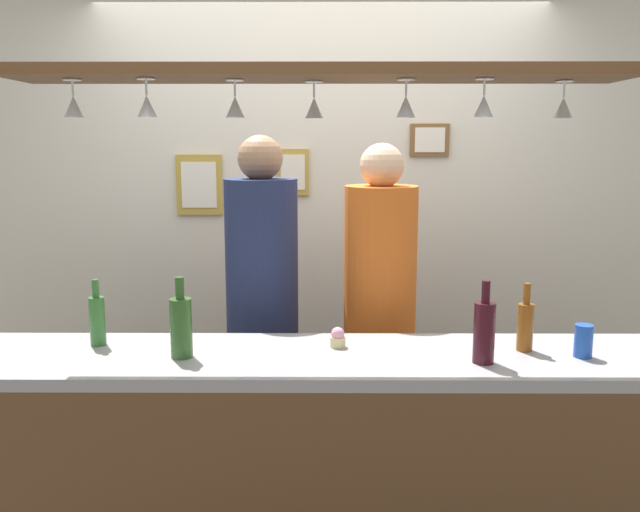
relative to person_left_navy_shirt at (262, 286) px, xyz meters
The scene contains 21 objects.
back_wall 0.85m from the person_left_navy_shirt, 70.36° to the left, with size 4.40×0.06×2.60m, color silver.
bar_counter 0.97m from the person_left_navy_shirt, 71.71° to the right, with size 2.70×0.55×0.96m.
overhead_glass_rack 1.14m from the person_left_navy_shirt, 66.44° to the right, with size 2.20×0.36×0.04m, color brown.
hanging_wineglass_far_left 1.19m from the person_left_navy_shirt, 132.41° to the right, with size 0.07×0.07×0.13m.
hanging_wineglass_left 1.10m from the person_left_navy_shirt, 115.40° to the right, with size 0.07×0.07×0.13m.
hanging_wineglass_center_left 1.02m from the person_left_navy_shirt, 92.27° to the right, with size 0.07×0.07×0.13m.
hanging_wineglass_center 1.01m from the person_left_navy_shirt, 66.06° to the right, with size 0.07×0.07×0.13m.
hanging_wineglass_center_right 1.18m from the person_left_navy_shirt, 48.54° to the right, with size 0.07×0.07×0.13m.
hanging_wineglass_right 1.35m from the person_left_navy_shirt, 38.62° to the right, with size 0.07×0.07×0.13m.
hanging_wineglass_far_right 1.52m from the person_left_navy_shirt, 26.93° to the right, with size 0.07×0.07×0.13m.
person_left_navy_shirt is the anchor object (origin of this frame).
person_right_orange_shirt 0.56m from the person_left_navy_shirt, ahead, with size 0.34×0.34×1.74m.
bottle_champagne_green 0.75m from the person_left_navy_shirt, 107.78° to the right, with size 0.08×0.08×0.30m.
bottle_beer_green_import 0.82m from the person_left_navy_shirt, 135.93° to the right, with size 0.06×0.06×0.26m.
bottle_wine_dark_red 1.16m from the person_left_navy_shirt, 41.90° to the right, with size 0.08×0.08×0.30m.
bottle_beer_amber_tall 1.23m from the person_left_navy_shirt, 30.91° to the right, with size 0.06×0.06×0.26m.
drink_can 1.43m from the person_left_navy_shirt, 29.61° to the right, with size 0.07×0.07×0.12m, color #1E4CB2.
cupcake 0.69m from the person_left_navy_shirt, 59.68° to the right, with size 0.06×0.06×0.08m.
picture_frame_crest 0.89m from the person_left_navy_shirt, 80.95° to the left, with size 0.18×0.02×0.26m.
picture_frame_upper_small 1.33m from the person_left_navy_shirt, 39.33° to the left, with size 0.22×0.02×0.18m.
picture_frame_caricature 0.94m from the person_left_navy_shirt, 119.95° to the left, with size 0.26×0.02×0.34m.
Camera 1 is at (0.02, -2.72, 1.74)m, focal length 37.14 mm.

